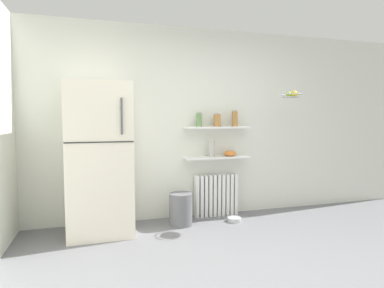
{
  "coord_description": "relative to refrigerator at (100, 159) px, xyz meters",
  "views": [
    {
      "loc": [
        -1.27,
        -2.32,
        1.37
      ],
      "look_at": [
        -0.11,
        1.6,
        1.05
      ],
      "focal_mm": 30.43,
      "sensor_mm": 36.0,
      "label": 1
    }
  ],
  "objects": [
    {
      "name": "ground_plane",
      "position": [
        1.24,
        -1.15,
        -0.89
      ],
      "size": [
        7.04,
        7.04,
        0.0
      ],
      "primitive_type": "plane",
      "color": "slate"
    },
    {
      "name": "back_wall",
      "position": [
        1.24,
        0.4,
        0.41
      ],
      "size": [
        7.04,
        0.1,
        2.6
      ],
      "primitive_type": "cube",
      "color": "silver",
      "rests_on": "ground_plane"
    },
    {
      "name": "refrigerator",
      "position": [
        0.0,
        0.0,
        0.0
      ],
      "size": [
        0.74,
        0.72,
        1.78
      ],
      "color": "silver",
      "rests_on": "ground_plane"
    },
    {
      "name": "radiator",
      "position": [
        1.57,
        0.27,
        -0.6
      ],
      "size": [
        0.62,
        0.12,
        0.58
      ],
      "color": "white",
      "rests_on": "ground_plane"
    },
    {
      "name": "wall_shelf_lower",
      "position": [
        1.57,
        0.24,
        -0.06
      ],
      "size": [
        0.93,
        0.22,
        0.02
      ],
      "primitive_type": "cube",
      "color": "white"
    },
    {
      "name": "wall_shelf_upper",
      "position": [
        1.57,
        0.24,
        0.35
      ],
      "size": [
        0.93,
        0.22,
        0.02
      ],
      "primitive_type": "cube",
      "color": "white"
    },
    {
      "name": "storage_jar_0",
      "position": [
        1.31,
        0.24,
        0.47
      ],
      "size": [
        0.08,
        0.08,
        0.2
      ],
      "color": "#5B7F4C",
      "rests_on": "wall_shelf_upper"
    },
    {
      "name": "storage_jar_1",
      "position": [
        1.57,
        0.24,
        0.46
      ],
      "size": [
        0.1,
        0.1,
        0.19
      ],
      "color": "olive",
      "rests_on": "wall_shelf_upper"
    },
    {
      "name": "storage_jar_2",
      "position": [
        1.84,
        0.24,
        0.48
      ],
      "size": [
        0.08,
        0.08,
        0.23
      ],
      "color": "olive",
      "rests_on": "wall_shelf_upper"
    },
    {
      "name": "vase",
      "position": [
        1.5,
        0.24,
        0.06
      ],
      "size": [
        0.08,
        0.08,
        0.22
      ],
      "primitive_type": "cylinder",
      "color": "#B2ADA8",
      "rests_on": "wall_shelf_lower"
    },
    {
      "name": "shelf_bowl",
      "position": [
        1.77,
        0.24,
        -0.01
      ],
      "size": [
        0.17,
        0.17,
        0.08
      ],
      "primitive_type": "ellipsoid",
      "color": "orange",
      "rests_on": "wall_shelf_lower"
    },
    {
      "name": "trash_bin",
      "position": [
        0.99,
        0.01,
        -0.69
      ],
      "size": [
        0.3,
        0.3,
        0.41
      ],
      "primitive_type": "cylinder",
      "color": "slate",
      "rests_on": "ground_plane"
    },
    {
      "name": "pet_food_bowl",
      "position": [
        1.71,
        -0.05,
        -0.87
      ],
      "size": [
        0.19,
        0.19,
        0.05
      ],
      "primitive_type": "cylinder",
      "color": "#B7B7BC",
      "rests_on": "ground_plane"
    },
    {
      "name": "hanging_fruit_basket",
      "position": [
        2.49,
        -0.14,
        0.8
      ],
      "size": [
        0.29,
        0.29,
        0.1
      ],
      "color": "#B2B2B7"
    }
  ]
}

